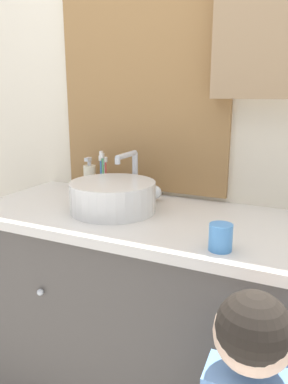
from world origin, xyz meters
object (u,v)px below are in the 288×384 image
Objects in this scene: soap_dispenser at (90,178)px; drinking_cup at (221,237)px; sink_basin at (114,196)px; toothbrush_holder at (104,183)px.

drinking_cup is (0.72, -0.41, -0.02)m from soap_dispenser.
toothbrush_holder is (-0.16, 0.20, -0.01)m from sink_basin.
sink_basin is 0.33m from soap_dispenser.
sink_basin reaches higher than drinking_cup.
drinking_cup is at bearing -30.04° from soap_dispenser.
toothbrush_holder is 2.46× the size of drinking_cup.
soap_dispenser is at bearing 166.23° from toothbrush_holder.
soap_dispenser is 2.01× the size of drinking_cup.
sink_basin is 0.26m from toothbrush_holder.
sink_basin reaches higher than soap_dispenser.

